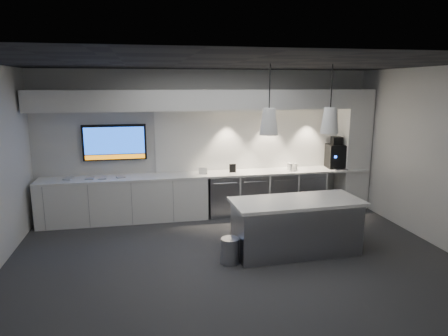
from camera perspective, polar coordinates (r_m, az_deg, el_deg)
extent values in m
plane|color=#313133|center=(6.50, 1.32, -12.71)|extent=(7.00, 7.00, 0.00)
plane|color=black|center=(5.92, 1.46, 14.75)|extent=(7.00, 7.00, 0.00)
plane|color=silver|center=(8.45, -2.34, 3.68)|extent=(7.00, 0.00, 7.00)
plane|color=silver|center=(3.71, 9.93, -7.20)|extent=(7.00, 0.00, 7.00)
plane|color=silver|center=(7.60, 28.11, 1.35)|extent=(0.00, 7.00, 7.00)
cube|color=white|center=(8.25, -1.95, -0.90)|extent=(6.80, 0.65, 0.04)
cube|color=white|center=(8.27, -14.01, -4.44)|extent=(3.30, 0.63, 0.86)
cube|color=gray|center=(8.40, -0.24, -3.85)|extent=(0.60, 0.61, 0.85)
cube|color=gray|center=(8.54, 3.92, -3.62)|extent=(0.60, 0.61, 0.85)
cube|color=gray|center=(8.72, 7.92, -3.38)|extent=(0.60, 0.61, 0.85)
cube|color=gray|center=(8.95, 11.74, -3.13)|extent=(0.60, 0.61, 0.85)
cube|color=white|center=(8.69, 5.54, 4.20)|extent=(4.60, 0.03, 1.30)
cube|color=white|center=(8.07, -2.05, 9.72)|extent=(6.90, 0.60, 0.40)
cube|color=white|center=(9.25, 17.98, 2.57)|extent=(0.55, 0.55, 2.60)
cube|color=black|center=(8.31, -15.35, 3.55)|extent=(1.25, 0.06, 0.72)
cube|color=#1342B9|center=(8.27, -15.39, 3.79)|extent=(1.17, 0.00, 0.54)
cube|color=orange|center=(8.32, -15.26, 1.54)|extent=(1.17, 0.00, 0.09)
cube|color=gray|center=(6.66, 10.21, -8.39)|extent=(2.02, 0.87, 0.83)
cube|color=white|center=(6.52, 10.35, -4.74)|extent=(2.12, 0.97, 0.05)
cylinder|color=gray|center=(6.25, 0.87, -11.73)|extent=(0.34, 0.34, 0.40)
cube|color=black|center=(9.09, 15.67, 1.65)|extent=(0.43, 0.47, 0.52)
cube|color=black|center=(9.04, 15.79, 3.78)|extent=(0.23, 0.23, 0.17)
cube|color=gray|center=(8.93, 16.25, -0.15)|extent=(0.30, 0.23, 0.03)
cube|color=black|center=(8.30, 1.23, -0.04)|extent=(0.14, 0.02, 0.18)
cube|color=white|center=(8.16, -2.99, -0.41)|extent=(0.18, 0.07, 0.14)
cube|color=#A5A5A5|center=(8.27, -21.37, -1.46)|extent=(0.20, 0.20, 0.02)
cube|color=#A5A5A5|center=(8.17, -18.67, -1.42)|extent=(0.17, 0.17, 0.02)
cube|color=#A5A5A5|center=(8.11, -16.98, -1.41)|extent=(0.16, 0.16, 0.02)
cube|color=#A5A5A5|center=(8.13, -14.55, -1.24)|extent=(0.20, 0.20, 0.02)
cone|color=white|center=(6.11, 6.43, 6.62)|extent=(0.28, 0.28, 0.40)
cylinder|color=black|center=(6.09, 6.56, 11.80)|extent=(0.02, 0.02, 0.70)
cone|color=white|center=(6.48, 14.89, 6.59)|extent=(0.28, 0.28, 0.40)
cylinder|color=black|center=(6.46, 15.15, 11.47)|extent=(0.02, 0.02, 0.70)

